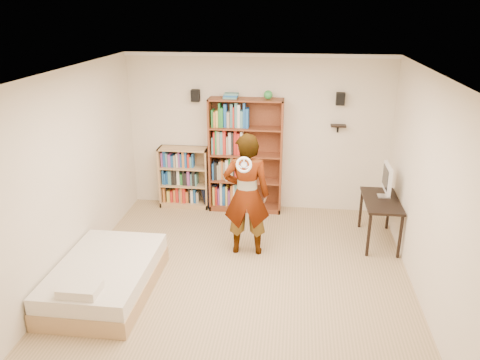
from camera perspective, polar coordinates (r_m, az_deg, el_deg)
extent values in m
cube|color=tan|center=(6.35, 0.01, -12.13)|extent=(4.50, 5.00, 0.01)
cube|color=silver|center=(8.10, 2.16, 5.69)|extent=(4.50, 0.02, 2.70)
cube|color=silver|center=(3.55, -5.06, -15.40)|extent=(4.50, 0.02, 2.70)
cube|color=silver|center=(6.39, -20.44, 0.23)|extent=(0.02, 5.00, 2.70)
cube|color=silver|center=(5.92, 22.19, -1.61)|extent=(0.02, 5.00, 2.70)
cube|color=white|center=(5.39, 0.01, 12.78)|extent=(4.50, 5.00, 0.02)
cube|color=white|center=(7.84, 2.28, 14.99)|extent=(4.50, 0.06, 0.06)
cube|color=white|center=(3.00, -5.72, 5.78)|extent=(4.50, 0.06, 0.06)
cube|color=white|center=(6.08, -21.75, 11.97)|extent=(0.06, 5.00, 0.06)
cube|color=white|center=(5.58, 23.72, 11.05)|extent=(0.06, 5.00, 0.06)
cube|color=black|center=(8.02, -5.46, 10.21)|extent=(0.14, 0.12, 0.20)
cube|color=black|center=(7.87, 12.15, 9.65)|extent=(0.14, 0.12, 0.20)
cube|color=black|center=(7.97, 11.90, 6.49)|extent=(0.25, 0.16, 0.02)
imported|color=black|center=(6.63, 0.80, -1.82)|extent=(0.69, 0.47, 1.81)
torus|color=white|center=(6.12, 0.48, 1.86)|extent=(0.22, 0.08, 0.22)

